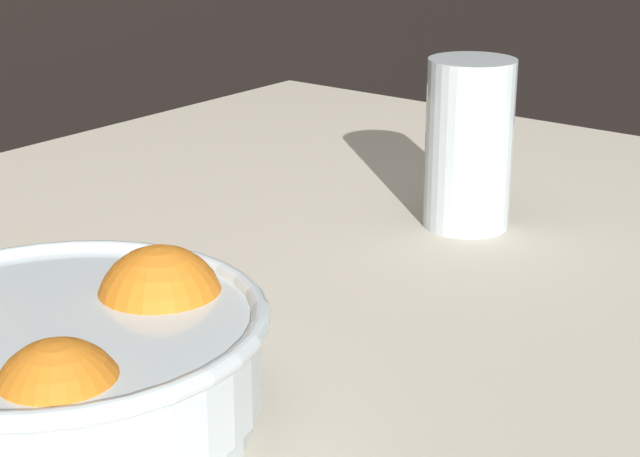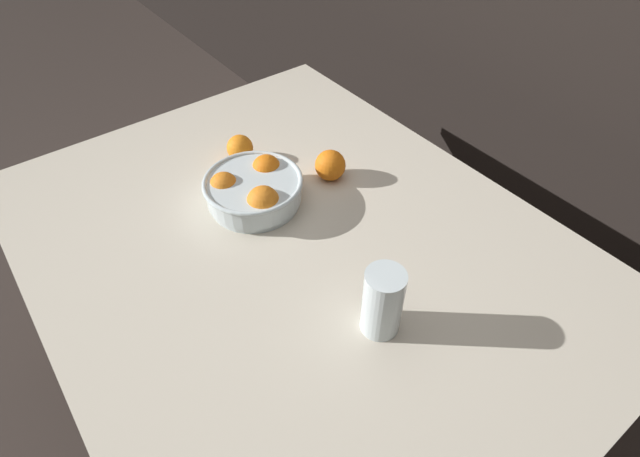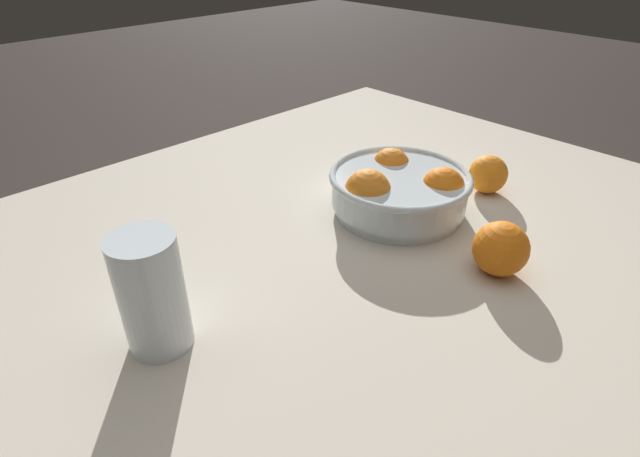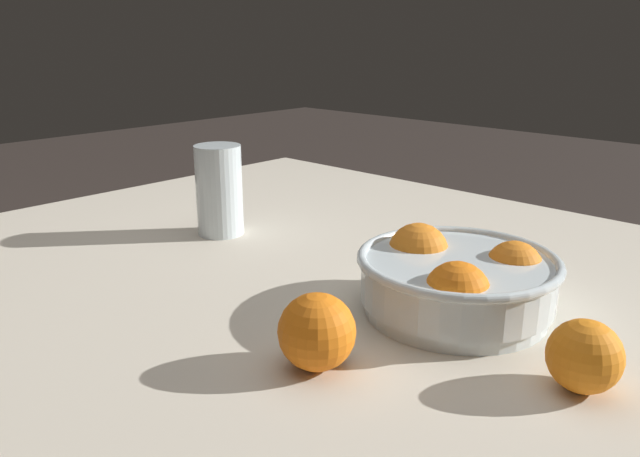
{
  "view_description": "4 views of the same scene",
  "coord_description": "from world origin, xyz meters",
  "px_view_note": "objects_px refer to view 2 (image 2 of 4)",
  "views": [
    {
      "loc": [
        -0.53,
        -0.47,
        1.06
      ],
      "look_at": [
        0.05,
        -0.02,
        0.8
      ],
      "focal_mm": 60.0,
      "sensor_mm": 36.0,
      "label": 1
    },
    {
      "loc": [
        0.69,
        -0.45,
        1.58
      ],
      "look_at": [
        0.07,
        0.03,
        0.81
      ],
      "focal_mm": 28.0,
      "sensor_mm": 36.0,
      "label": 2
    },
    {
      "loc": [
        0.47,
        0.47,
        1.19
      ],
      "look_at": [
        0.06,
        0.04,
        0.81
      ],
      "focal_mm": 28.0,
      "sensor_mm": 36.0,
      "label": 3
    },
    {
      "loc": [
        -0.54,
        0.64,
        1.07
      ],
      "look_at": [
        0.07,
        -0.01,
        0.78
      ],
      "focal_mm": 35.0,
      "sensor_mm": 36.0,
      "label": 4
    }
  ],
  "objects_px": {
    "juice_glass": "(383,304)",
    "orange_loose_front": "(330,165)",
    "fruit_bowl": "(254,189)",
    "orange_loose_near_bowl": "(240,148)"
  },
  "relations": [
    {
      "from": "juice_glass",
      "to": "orange_loose_front",
      "type": "height_order",
      "value": "juice_glass"
    },
    {
      "from": "fruit_bowl",
      "to": "juice_glass",
      "type": "height_order",
      "value": "juice_glass"
    },
    {
      "from": "fruit_bowl",
      "to": "orange_loose_front",
      "type": "xyz_separation_m",
      "value": [
        0.03,
        0.22,
        -0.0
      ]
    },
    {
      "from": "juice_glass",
      "to": "orange_loose_front",
      "type": "bearing_deg",
      "value": 153.77
    },
    {
      "from": "fruit_bowl",
      "to": "juice_glass",
      "type": "distance_m",
      "value": 0.47
    },
    {
      "from": "orange_loose_near_bowl",
      "to": "juice_glass",
      "type": "bearing_deg",
      "value": -5.92
    },
    {
      "from": "orange_loose_near_bowl",
      "to": "fruit_bowl",
      "type": "bearing_deg",
      "value": -20.22
    },
    {
      "from": "juice_glass",
      "to": "orange_loose_front",
      "type": "distance_m",
      "value": 0.49
    },
    {
      "from": "fruit_bowl",
      "to": "orange_loose_near_bowl",
      "type": "height_order",
      "value": "fruit_bowl"
    },
    {
      "from": "orange_loose_front",
      "to": "orange_loose_near_bowl",
      "type": "bearing_deg",
      "value": -146.16
    }
  ]
}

